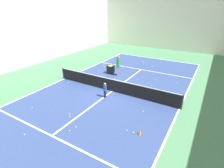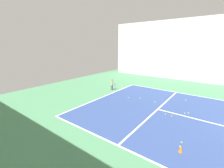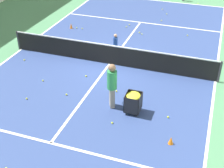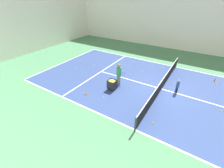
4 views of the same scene
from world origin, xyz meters
name	(u,v)px [view 1 (image 1 of 4)]	position (x,y,z in m)	size (l,w,h in m)	color
ground_plane	(112,91)	(0.00, 0.00, 0.00)	(36.89, 36.89, 0.00)	#477F56
court_playing_area	(112,91)	(0.00, 0.00, 0.00)	(9.77, 21.09, 0.00)	navy
line_baseline_far	(156,59)	(0.00, 10.55, 0.01)	(9.77, 0.10, 0.00)	white
line_sideline_left	(65,79)	(-4.89, 0.00, 0.01)	(0.10, 21.09, 0.00)	white
line_sideline_right	(179,109)	(4.89, 0.00, 0.01)	(0.10, 21.09, 0.00)	white
line_service_near	(52,136)	(0.00, -5.80, 0.01)	(9.77, 0.10, 0.00)	white
line_service_far	(141,70)	(0.00, 5.80, 0.01)	(9.77, 0.10, 0.00)	white
line_centre_service	(112,91)	(0.00, 0.00, 0.01)	(0.10, 11.60, 0.00)	white
hall_enclosure_left	(15,31)	(-10.86, 0.00, 3.75)	(0.15, 33.19, 7.50)	silver
hall_enclosure_far	(172,23)	(0.00, 16.52, 3.75)	(21.57, 0.15, 7.50)	silver
tennis_net	(112,85)	(0.00, 0.00, 0.52)	(10.07, 0.10, 1.00)	#2D2D33
coach_at_net	(118,64)	(-1.23, 3.18, 1.05)	(0.54, 0.67, 1.83)	gray
child_midcourt	(105,89)	(0.07, -1.06, 0.63)	(0.24, 0.24, 1.10)	black
ball_cart	(111,68)	(-2.09, 3.27, 0.57)	(0.56, 0.61, 0.81)	black
training_cone_0	(140,132)	(3.67, -3.47, 0.16)	(0.16, 0.16, 0.31)	orange
training_cone_1	(104,66)	(-3.73, 4.53, 0.14)	(0.17, 0.17, 0.27)	orange
tennis_ball_0	(156,80)	(2.13, 3.87, 0.04)	(0.07, 0.07, 0.07)	yellow
tennis_ball_1	(120,71)	(-1.58, 4.18, 0.04)	(0.07, 0.07, 0.07)	yellow
tennis_ball_4	(143,112)	(3.06, -1.50, 0.04)	(0.07, 0.07, 0.07)	yellow
tennis_ball_5	(151,86)	(2.21, 2.44, 0.04)	(0.07, 0.07, 0.07)	yellow
tennis_ball_6	(138,79)	(0.76, 3.09, 0.04)	(0.07, 0.07, 0.07)	yellow
tennis_ball_7	(25,135)	(-1.20, -6.45, 0.04)	(0.07, 0.07, 0.07)	yellow
tennis_ball_8	(114,94)	(0.39, -0.41, 0.04)	(0.07, 0.07, 0.07)	yellow
tennis_ball_9	(68,83)	(-3.90, -0.62, 0.04)	(0.07, 0.07, 0.07)	yellow
tennis_ball_10	(170,98)	(4.05, 1.04, 0.04)	(0.07, 0.07, 0.07)	yellow
tennis_ball_11	(143,62)	(-0.82, 8.44, 0.04)	(0.07, 0.07, 0.07)	yellow
tennis_ball_12	(153,67)	(0.71, 7.24, 0.04)	(0.07, 0.07, 0.07)	yellow
tennis_ball_13	(32,108)	(-3.07, -4.62, 0.04)	(0.07, 0.07, 0.07)	yellow
tennis_ball_14	(114,79)	(-1.08, 2.18, 0.04)	(0.07, 0.07, 0.07)	yellow
tennis_ball_15	(177,82)	(3.85, 4.15, 0.04)	(0.07, 0.07, 0.07)	yellow
tennis_ball_16	(76,127)	(0.58, -4.70, 0.04)	(0.07, 0.07, 0.07)	yellow
tennis_ball_17	(70,114)	(-0.57, -3.95, 0.04)	(0.07, 0.07, 0.07)	yellow
tennis_ball_18	(127,130)	(3.00, -3.58, 0.04)	(0.07, 0.07, 0.07)	yellow
tennis_ball_19	(143,63)	(-0.54, 7.76, 0.04)	(0.07, 0.07, 0.07)	yellow
tennis_ball_21	(128,86)	(0.59, 1.47, 0.04)	(0.07, 0.07, 0.07)	yellow
tennis_ball_22	(189,95)	(5.11, 2.17, 0.04)	(0.07, 0.07, 0.07)	yellow
tennis_ball_23	(99,71)	(-3.40, 3.20, 0.04)	(0.07, 0.07, 0.07)	yellow
tennis_ball_24	(160,62)	(0.92, 9.35, 0.04)	(0.07, 0.07, 0.07)	yellow
tennis_ball_25	(70,116)	(-0.38, -4.12, 0.04)	(0.07, 0.07, 0.07)	yellow
tennis_ball_26	(133,133)	(3.36, -3.57, 0.04)	(0.07, 0.07, 0.07)	yellow
tennis_ball_27	(70,131)	(0.52, -5.09, 0.04)	(0.07, 0.07, 0.07)	yellow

